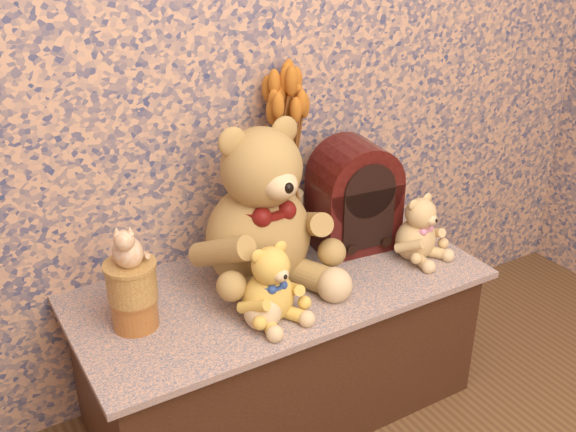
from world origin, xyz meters
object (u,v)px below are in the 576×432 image
at_px(teddy_medium, 268,278).
at_px(teddy_small, 417,224).
at_px(biscuit_tin_lower, 135,312).
at_px(teddy_large, 258,197).
at_px(cat_figurine, 127,243).
at_px(cathedral_radio, 354,194).
at_px(ceramic_vase, 285,220).

relative_size(teddy_medium, teddy_small, 1.07).
bearing_deg(biscuit_tin_lower, teddy_small, -5.48).
bearing_deg(biscuit_tin_lower, teddy_large, 7.35).
height_order(teddy_large, biscuit_tin_lower, teddy_large).
xyz_separation_m(teddy_medium, cat_figurine, (-0.32, 0.14, 0.13)).
bearing_deg(teddy_large, cathedral_radio, 1.50).
distance_m(teddy_medium, cat_figurine, 0.38).
bearing_deg(cathedral_radio, cat_figurine, -167.48).
bearing_deg(cat_figurine, teddy_small, 19.43).
relative_size(ceramic_vase, biscuit_tin_lower, 1.57).
bearing_deg(cathedral_radio, teddy_medium, -146.48).
distance_m(teddy_medium, teddy_small, 0.56).
relative_size(teddy_small, cat_figurine, 1.77).
bearing_deg(biscuit_tin_lower, teddy_medium, -23.34).
relative_size(teddy_large, cat_figurine, 4.20).
bearing_deg(cathedral_radio, teddy_large, -169.12).
distance_m(teddy_large, cat_figurine, 0.40).
relative_size(teddy_small, ceramic_vase, 1.17).
xyz_separation_m(teddy_small, biscuit_tin_lower, (-0.88, 0.08, -0.07)).
distance_m(teddy_large, teddy_small, 0.52).
xyz_separation_m(teddy_medium, biscuit_tin_lower, (-0.32, 0.14, -0.07)).
distance_m(biscuit_tin_lower, cat_figurine, 0.21).
bearing_deg(teddy_large, biscuit_tin_lower, -175.40).
relative_size(teddy_large, ceramic_vase, 2.78).
xyz_separation_m(cathedral_radio, biscuit_tin_lower, (-0.75, -0.08, -0.13)).
bearing_deg(ceramic_vase, cat_figurine, -162.64).
bearing_deg(teddy_medium, ceramic_vase, 45.18).
bearing_deg(cat_figurine, teddy_large, 32.25).
relative_size(teddy_large, teddy_small, 2.36).
height_order(teddy_small, cathedral_radio, cathedral_radio).
relative_size(teddy_medium, biscuit_tin_lower, 1.96).
height_order(ceramic_vase, cat_figurine, cat_figurine).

